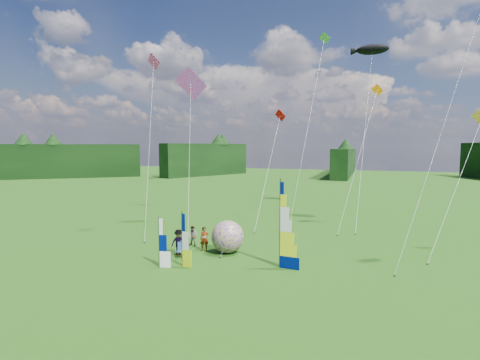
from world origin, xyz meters
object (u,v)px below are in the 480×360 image
(bol_inflatable, at_px, (228,237))
(spectator_d, at_px, (223,240))
(feather_banner_main, at_px, (280,225))
(spectator_a, at_px, (204,239))
(camp_chair, at_px, (181,250))
(spectator_b, at_px, (193,236))
(kite_whale, at_px, (365,123))
(side_banner_far, at_px, (159,243))
(spectator_c, at_px, (179,242))
(side_banner_left, at_px, (182,240))

(bol_inflatable, height_order, spectator_d, bol_inflatable)
(feather_banner_main, relative_size, spectator_a, 3.07)
(feather_banner_main, bearing_deg, camp_chair, -172.98)
(feather_banner_main, height_order, spectator_b, feather_banner_main)
(spectator_b, relative_size, kite_whale, 0.08)
(side_banner_far, relative_size, spectator_b, 2.04)
(camp_chair, height_order, kite_whale, kite_whale)
(side_banner_far, xyz_separation_m, spectator_c, (-0.18, 2.86, -0.67))
(side_banner_far, xyz_separation_m, spectator_a, (1.08, 4.46, -0.69))
(bol_inflatable, bearing_deg, spectator_b, 165.44)
(bol_inflatable, distance_m, spectator_b, 3.32)
(spectator_b, xyz_separation_m, spectator_d, (2.66, -0.35, 0.00))
(side_banner_far, bearing_deg, spectator_c, 80.72)
(spectator_b, relative_size, camp_chair, 1.48)
(bol_inflatable, bearing_deg, feather_banner_main, -25.16)
(spectator_a, bearing_deg, spectator_c, -162.36)
(side_banner_left, bearing_deg, camp_chair, 130.50)
(side_banner_left, relative_size, side_banner_far, 1.09)
(side_banner_left, height_order, spectator_b, side_banner_left)
(side_banner_far, relative_size, spectator_a, 1.77)
(side_banner_left, xyz_separation_m, spectator_d, (1.06, 4.39, -0.95))
(spectator_c, xyz_separation_m, camp_chair, (0.46, -0.48, -0.39))
(feather_banner_main, bearing_deg, spectator_b, 165.13)
(spectator_d, height_order, camp_chair, spectator_d)
(bol_inflatable, distance_m, spectator_a, 1.82)
(spectator_d, height_order, kite_whale, kite_whale)
(feather_banner_main, height_order, spectator_a, feather_banner_main)
(side_banner_far, xyz_separation_m, spectator_b, (-0.31, 5.38, -0.81))
(side_banner_far, relative_size, camp_chair, 3.02)
(spectator_d, bearing_deg, spectator_b, 7.37)
(spectator_b, bearing_deg, bol_inflatable, -11.36)
(feather_banner_main, distance_m, spectator_d, 5.82)
(side_banner_left, relative_size, spectator_a, 1.93)
(spectator_a, height_order, spectator_b, spectator_a)
(spectator_d, bearing_deg, side_banner_left, 91.39)
(side_banner_left, relative_size, kite_whale, 0.17)
(spectator_c, height_order, kite_whale, kite_whale)
(spectator_c, bearing_deg, kite_whale, -0.29)
(spectator_a, xyz_separation_m, kite_whale, (10.74, 14.47, 9.15))
(spectator_a, height_order, kite_whale, kite_whale)
(feather_banner_main, distance_m, spectator_b, 8.29)
(camp_chair, bearing_deg, spectator_d, 30.21)
(side_banner_left, relative_size, spectator_c, 1.89)
(spectator_a, bearing_deg, side_banner_left, -120.78)
(feather_banner_main, bearing_deg, kite_whale, 80.31)
(feather_banner_main, height_order, bol_inflatable, feather_banner_main)
(bol_inflatable, height_order, spectator_a, bol_inflatable)
(side_banner_far, height_order, spectator_b, side_banner_far)
(spectator_b, distance_m, camp_chair, 3.06)
(spectator_c, bearing_deg, side_banner_left, -110.02)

